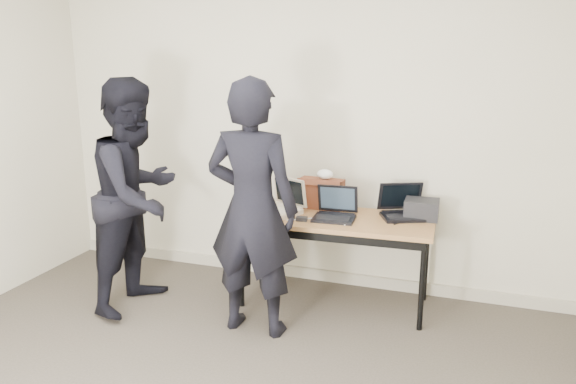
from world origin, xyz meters
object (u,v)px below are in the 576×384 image
at_px(laptop_center, 335,211).
at_px(equipment_box, 422,209).
at_px(person_typist, 252,209).
at_px(laptop_beige, 280,206).
at_px(person_observer, 137,195).
at_px(laptop_right, 403,209).
at_px(desk, 335,225).
at_px(leather_satchel, 321,193).

xyz_separation_m(laptop_center, equipment_box, (0.63, 0.20, 0.02)).
height_order(laptop_center, person_typist, person_typist).
height_order(laptop_beige, person_observer, person_observer).
xyz_separation_m(person_typist, person_observer, (-1.01, 0.12, -0.02)).
height_order(laptop_center, laptop_right, laptop_right).
bearing_deg(desk, equipment_box, 14.62).
distance_m(laptop_center, equipment_box, 0.66).
height_order(desk, laptop_center, laptop_center).
height_order(laptop_beige, equipment_box, laptop_beige).
relative_size(desk, laptop_right, 3.42).
relative_size(laptop_center, leather_satchel, 0.89).
distance_m(desk, person_observer, 1.55).
bearing_deg(equipment_box, person_typist, -143.87).
bearing_deg(person_observer, desk, -67.09).
xyz_separation_m(desk, laptop_right, (0.49, 0.20, 0.12)).
bearing_deg(laptop_beige, laptop_right, 36.24).
relative_size(equipment_box, person_observer, 0.14).
xyz_separation_m(leather_satchel, person_observer, (-1.27, -0.70, 0.05)).
distance_m(leather_satchel, person_typist, 0.87).
bearing_deg(person_observer, laptop_beige, -60.17).
distance_m(leather_satchel, equipment_box, 0.81).
relative_size(laptop_beige, laptop_center, 1.31).
distance_m(laptop_beige, laptop_center, 0.45).
distance_m(laptop_center, leather_satchel, 0.31).
distance_m(laptop_beige, equipment_box, 1.10).
distance_m(equipment_box, person_typist, 1.34).
bearing_deg(leather_satchel, equipment_box, 0.49).
bearing_deg(laptop_center, laptop_beige, 176.72).
relative_size(leather_satchel, person_typist, 0.20).
relative_size(leather_satchel, equipment_box, 1.45).
height_order(leather_satchel, equipment_box, leather_satchel).
bearing_deg(equipment_box, laptop_right, 176.17).
bearing_deg(person_typist, laptop_beige, -89.15).
bearing_deg(person_observer, laptop_right, -66.00).
bearing_deg(laptop_center, laptop_right, 20.22).
bearing_deg(leather_satchel, laptop_center, -49.77).
xyz_separation_m(laptop_beige, leather_satchel, (0.27, 0.24, 0.07)).
height_order(laptop_right, person_typist, person_typist).
height_order(equipment_box, person_typist, person_typist).
xyz_separation_m(laptop_right, leather_satchel, (-0.67, 0.03, 0.07)).
height_order(laptop_right, equipment_box, laptop_right).
height_order(leather_satchel, person_typist, person_typist).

